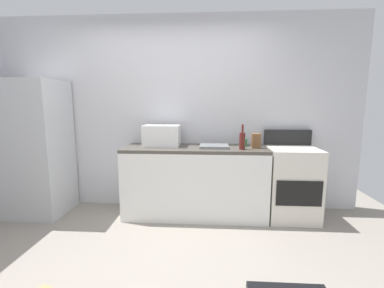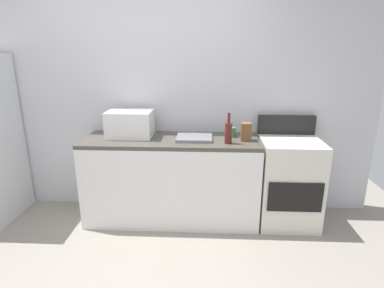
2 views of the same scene
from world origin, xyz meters
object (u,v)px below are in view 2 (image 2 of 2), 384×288
object	(u,v)px
stove_oven	(288,180)
wine_bottle	(228,132)
microwave	(130,124)
knife_block	(246,132)
coffee_mug	(232,132)

from	to	relation	value
stove_oven	wine_bottle	distance (m)	0.86
stove_oven	microwave	distance (m)	1.75
microwave	knife_block	xyz separation A→B (m)	(1.19, -0.10, -0.05)
stove_oven	knife_block	world-z (taller)	stove_oven
knife_block	wine_bottle	bearing A→B (deg)	-148.70
coffee_mug	stove_oven	bearing A→B (deg)	-9.78
microwave	knife_block	bearing A→B (deg)	-4.67
stove_oven	coffee_mug	xyz separation A→B (m)	(-0.59, 0.10, 0.48)
coffee_mug	microwave	bearing A→B (deg)	-178.11
wine_bottle	microwave	bearing A→B (deg)	168.32
microwave	coffee_mug	distance (m)	1.06
stove_oven	knife_block	bearing A→B (deg)	-176.34
coffee_mug	wine_bottle	bearing A→B (deg)	-102.13
microwave	coffee_mug	bearing A→B (deg)	1.89
wine_bottle	stove_oven	bearing A→B (deg)	12.28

